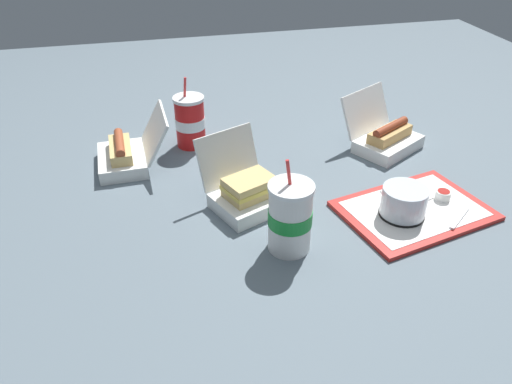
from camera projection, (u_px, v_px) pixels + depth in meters
ground_plane at (265, 201)px, 1.35m from camera, size 3.20×3.20×0.00m
food_tray at (414, 210)px, 1.30m from camera, size 0.42×0.33×0.01m
cake_container at (404, 203)px, 1.25m from camera, size 0.12×0.12×0.08m
ketchup_cup at (443, 195)px, 1.33m from camera, size 0.04×0.04×0.02m
napkin_stack at (406, 195)px, 1.35m from camera, size 0.13×0.13×0.00m
plastic_fork at (459, 218)px, 1.26m from camera, size 0.09×0.08×0.00m
clamshell_hotdog_back at (126, 154)px, 1.49m from camera, size 0.22×0.21×0.16m
clamshell_sandwich_corner at (247, 192)px, 1.30m from camera, size 0.24×0.25×0.18m
clamshell_hotdog_center at (386, 137)px, 1.58m from camera, size 0.27×0.27×0.17m
soda_cup_right at (190, 121)px, 1.58m from camera, size 0.10×0.10×0.23m
soda_cup_back at (290, 217)px, 1.14m from camera, size 0.11×0.11×0.23m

